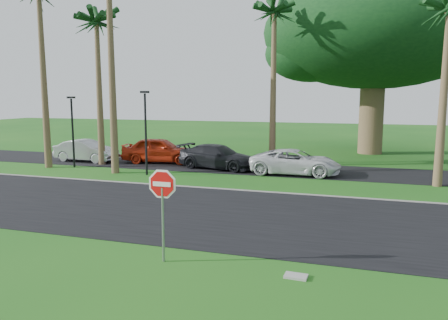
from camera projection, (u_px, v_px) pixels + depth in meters
ground at (189, 228)px, 14.59m from camera, size 120.00×120.00×0.00m
road at (209, 212)px, 16.47m from camera, size 120.00×8.00×0.02m
parking_strip at (267, 169)px, 26.38m from camera, size 120.00×5.00×0.02m
curb at (238, 190)px, 20.29m from camera, size 120.00×0.12×0.06m
stop_sign_near at (162, 196)px, 11.35m from camera, size 1.05×0.07×2.62m
palm_left_mid at (97, 25)px, 26.85m from camera, size 5.00×5.00×10.00m
palm_center at (274, 16)px, 26.46m from camera, size 5.00×5.00×10.50m
canopy_tree at (375, 33)px, 32.25m from camera, size 16.50×16.50×13.12m
streetlight_left at (73, 127)px, 26.63m from camera, size 0.45×0.25×4.34m
streetlight_right at (146, 127)px, 24.02m from camera, size 0.45×0.25×4.64m
car_silver at (86, 151)px, 29.23m from camera, size 4.43×1.71×1.44m
car_red at (160, 150)px, 28.61m from camera, size 5.17×2.79×1.67m
car_dark at (218, 157)px, 26.35m from camera, size 5.24×2.91×1.44m
car_minivan at (295, 162)px, 24.38m from camera, size 5.05×2.39×1.39m
utility_slab at (296, 276)px, 10.57m from camera, size 0.56×0.37×0.06m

